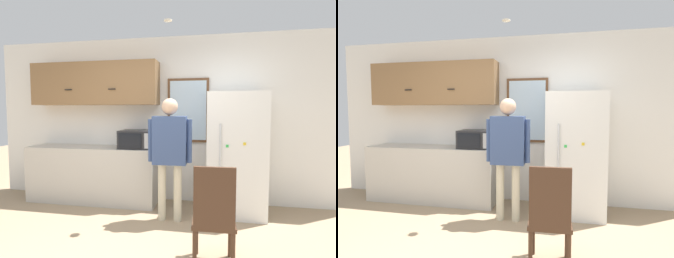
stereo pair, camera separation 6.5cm
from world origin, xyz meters
The scene contains 9 objects.
back_wall centered at (0.00, 2.13, 1.35)m, with size 6.00×0.06×2.70m.
counter centered at (-1.13, 1.82, 0.45)m, with size 2.14×0.56×0.91m.
upper_cabinets centered at (-1.13, 1.92, 1.94)m, with size 2.14×0.37×0.69m.
microwave centered at (-0.37, 1.79, 1.05)m, with size 0.51×0.42×0.29m.
person centered at (0.25, 1.28, 1.02)m, with size 0.60×0.23×1.66m.
refrigerator centered at (1.14, 1.73, 0.88)m, with size 0.82×0.74×1.76m.
chair centered at (0.85, 0.25, 0.54)m, with size 0.42×0.42×1.01m.
window centered at (0.41, 2.08, 1.50)m, with size 0.67×0.05×1.03m.
ceiling_light centered at (0.22, 1.29, 2.68)m, with size 0.11×0.11×0.01m.
Camera 1 is at (0.87, -2.16, 1.51)m, focal length 28.00 mm.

